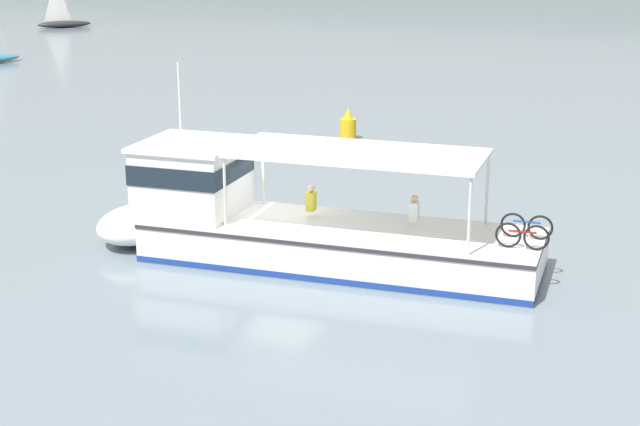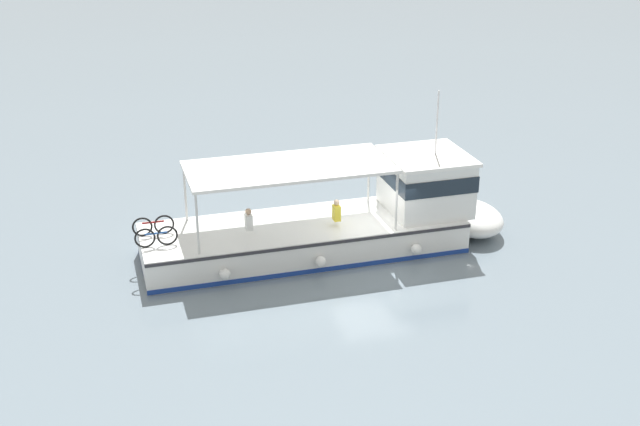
{
  "view_description": "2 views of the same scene",
  "coord_description": "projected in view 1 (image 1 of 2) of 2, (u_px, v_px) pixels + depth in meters",
  "views": [
    {
      "loc": [
        10.74,
        -24.37,
        8.9
      ],
      "look_at": [
        1.66,
        -0.78,
        1.4
      ],
      "focal_mm": 54.42,
      "sensor_mm": 36.0,
      "label": 1
    },
    {
      "loc": [
        7.66,
        23.95,
        12.27
      ],
      "look_at": [
        1.66,
        -0.78,
        1.4
      ],
      "focal_mm": 46.22,
      "sensor_mm": 36.0,
      "label": 2
    }
  ],
  "objects": [
    {
      "name": "channel_buoy",
      "position": [
        348.0,
        126.0,
        41.96
      ],
      "size": [
        0.7,
        0.7,
        1.4
      ],
      "color": "gold",
      "rests_on": "ground"
    },
    {
      "name": "ferry_main",
      "position": [
        285.0,
        223.0,
        26.79
      ],
      "size": [
        12.96,
        3.98,
        5.32
      ],
      "color": "white",
      "rests_on": "ground"
    },
    {
      "name": "ground_plane",
      "position": [
        276.0,
        246.0,
        28.04
      ],
      "size": [
        400.0,
        400.0,
        0.0
      ],
      "primitive_type": "plane",
      "color": "slate"
    },
    {
      "name": "sailboat_near_port",
      "position": [
        64.0,
        21.0,
        88.33
      ],
      "size": [
        4.33,
        4.44,
        5.4
      ],
      "color": "#232328",
      "rests_on": "ground"
    }
  ]
}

